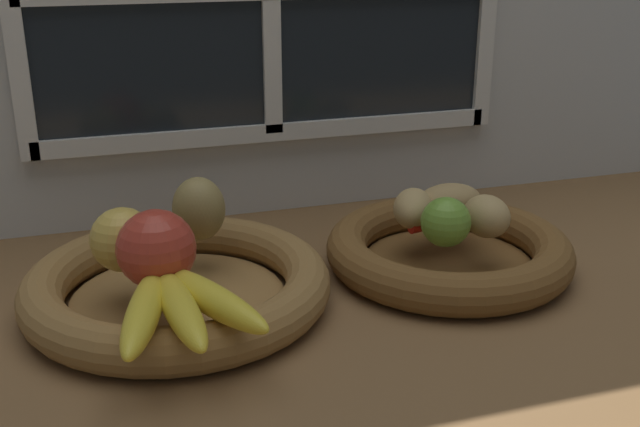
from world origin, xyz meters
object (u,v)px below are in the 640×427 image
object	(u,v)px
pear_brown	(199,209)
chili_pepper	(461,218)
fruit_bowl_left	(178,286)
potato_small	(489,218)
banana_bunch_front	(177,303)
potato_oblong	(413,208)
apple_red_front	(156,249)
potato_back	(449,201)
apple_golden_left	(123,240)
fruit_bowl_right	(448,251)
lime_near	(446,222)

from	to	relation	value
pear_brown	chili_pepper	size ratio (longest dim) A/B	0.53
fruit_bowl_left	potato_small	size ratio (longest dim) A/B	5.38
banana_bunch_front	potato_oblong	world-z (taller)	potato_oblong
apple_red_front	potato_back	world-z (taller)	apple_red_front
banana_bunch_front	chili_pepper	size ratio (longest dim) A/B	1.34
apple_golden_left	potato_oblong	bearing A→B (deg)	4.28
fruit_bowl_left	potato_back	distance (cm)	34.96
pear_brown	potato_small	bearing A→B (deg)	-16.67
pear_brown	potato_oblong	world-z (taller)	pear_brown
fruit_bowl_right	pear_brown	xyz separation A→B (cm)	(-28.72, 6.36, 6.31)
apple_red_front	potato_oblong	xyz separation A→B (cm)	(31.05, 7.45, -1.70)
pear_brown	apple_red_front	bearing A→B (deg)	-118.32
pear_brown	chili_pepper	distance (cm)	31.31
fruit_bowl_left	potato_small	world-z (taller)	potato_small
apple_golden_left	chili_pepper	distance (cm)	39.75
banana_bunch_front	apple_golden_left	bearing A→B (deg)	107.43
apple_golden_left	potato_oblong	distance (cm)	34.13
lime_near	chili_pepper	xyz separation A→B (cm)	(4.62, 5.09, -1.94)
pear_brown	banana_bunch_front	size ratio (longest dim) A/B	0.40
potato_small	chili_pepper	world-z (taller)	potato_small
fruit_bowl_left	apple_red_front	world-z (taller)	apple_red_front
fruit_bowl_right	potato_oblong	distance (cm)	6.67
lime_near	banana_bunch_front	bearing A→B (deg)	-165.14
fruit_bowl_left	fruit_bowl_right	distance (cm)	32.36
fruit_bowl_left	chili_pepper	bearing A→B (deg)	2.01
pear_brown	apple_golden_left	bearing A→B (deg)	-145.56
potato_oblong	lime_near	xyz separation A→B (cm)	(1.02, -6.68, 0.57)
fruit_bowl_right	banana_bunch_front	xyz separation A→B (cm)	(-33.72, -12.14, 4.12)
apple_golden_left	chili_pepper	world-z (taller)	apple_golden_left
apple_golden_left	pear_brown	size ratio (longest dim) A/B	0.92
apple_golden_left	potato_oblong	size ratio (longest dim) A/B	0.91
pear_brown	fruit_bowl_left	bearing A→B (deg)	-119.77
fruit_bowl_left	fruit_bowl_right	bearing A→B (deg)	0.00
fruit_bowl_right	potato_small	world-z (taller)	potato_small
potato_small	fruit_bowl_right	bearing A→B (deg)	135.00
apple_golden_left	banana_bunch_front	world-z (taller)	apple_golden_left
pear_brown	banana_bunch_front	distance (cm)	19.29
potato_back	chili_pepper	size ratio (longest dim) A/B	0.60
potato_small	potato_oblong	bearing A→B (deg)	138.58
fruit_bowl_left	fruit_bowl_right	world-z (taller)	same
lime_near	potato_oblong	bearing A→B (deg)	98.65
chili_pepper	potato_back	bearing A→B (deg)	85.10
fruit_bowl_left	fruit_bowl_right	size ratio (longest dim) A/B	1.13
apple_red_front	potato_back	size ratio (longest dim) A/B	0.95
pear_brown	potato_small	size ratio (longest dim) A/B	1.20
chili_pepper	potato_small	bearing A→B (deg)	-80.82
pear_brown	lime_near	world-z (taller)	pear_brown
fruit_bowl_left	potato_small	xyz separation A→B (cm)	(35.56, -3.20, 5.08)
banana_bunch_front	potato_back	size ratio (longest dim) A/B	2.22
lime_near	chili_pepper	distance (cm)	7.14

